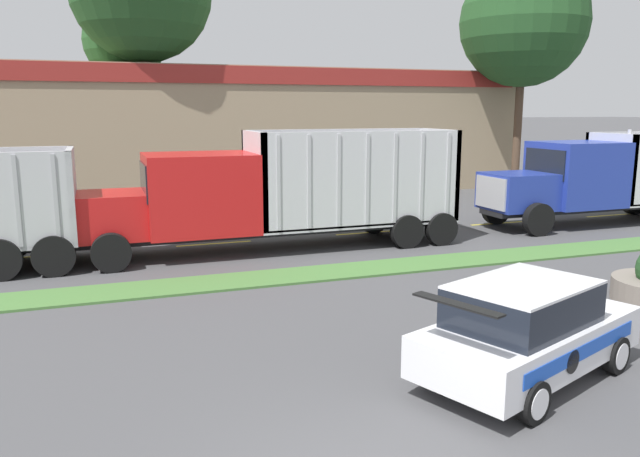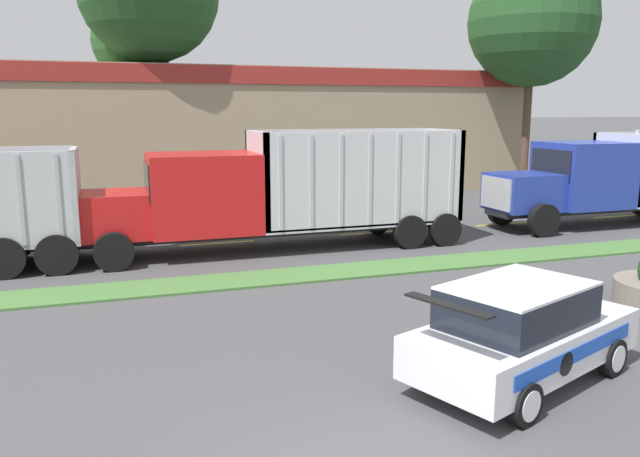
% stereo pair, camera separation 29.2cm
% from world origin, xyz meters
% --- Properties ---
extents(grass_verge, '(120.00, 1.46, 0.06)m').
position_xyz_m(grass_verge, '(0.00, 9.24, 0.03)').
color(grass_verge, '#477538').
rests_on(grass_verge, ground_plane).
extents(centre_line_3, '(2.40, 0.14, 0.01)m').
position_xyz_m(centre_line_3, '(-4.63, 13.97, 0.00)').
color(centre_line_3, yellow).
rests_on(centre_line_3, ground_plane).
extents(centre_line_4, '(2.40, 0.14, 0.01)m').
position_xyz_m(centre_line_4, '(0.77, 13.97, 0.00)').
color(centre_line_4, yellow).
rests_on(centre_line_4, ground_plane).
extents(centre_line_5, '(2.40, 0.14, 0.01)m').
position_xyz_m(centre_line_5, '(6.17, 13.97, 0.00)').
color(centre_line_5, yellow).
rests_on(centre_line_5, ground_plane).
extents(centre_line_6, '(2.40, 0.14, 0.01)m').
position_xyz_m(centre_line_6, '(11.57, 13.97, 0.00)').
color(centre_line_6, yellow).
rests_on(centre_line_6, ground_plane).
extents(centre_line_7, '(2.40, 0.14, 0.01)m').
position_xyz_m(centre_line_7, '(16.97, 13.97, 0.00)').
color(centre_line_7, yellow).
rests_on(centre_line_7, ground_plane).
extents(dump_truck_lead, '(11.62, 2.81, 3.61)m').
position_xyz_m(dump_truck_lead, '(1.39, 12.59, 1.63)').
color(dump_truck_lead, black).
rests_on(dump_truck_lead, ground_plane).
extents(dump_truck_trail, '(11.06, 2.69, 3.54)m').
position_xyz_m(dump_truck_trail, '(14.97, 12.70, 1.61)').
color(dump_truck_trail, black).
rests_on(dump_truck_trail, ground_plane).
extents(rally_car, '(4.43, 3.11, 1.65)m').
position_xyz_m(rally_car, '(3.56, 2.08, 0.83)').
color(rally_car, white).
rests_on(rally_car, ground_plane).
extents(store_building_backdrop, '(28.76, 12.10, 6.26)m').
position_xyz_m(store_building_backdrop, '(5.06, 29.33, 3.13)').
color(store_building_backdrop, '#9E896B').
rests_on(store_building_backdrop, ground_plane).
extents(tree_behind_centre, '(6.45, 6.45, 13.42)m').
position_xyz_m(tree_behind_centre, '(18.29, 22.03, 9.23)').
color(tree_behind_centre, brown).
rests_on(tree_behind_centre, ground_plane).
extents(tree_behind_right, '(4.01, 4.01, 10.63)m').
position_xyz_m(tree_behind_right, '(-0.93, 28.01, 7.98)').
color(tree_behind_right, brown).
rests_on(tree_behind_right, ground_plane).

